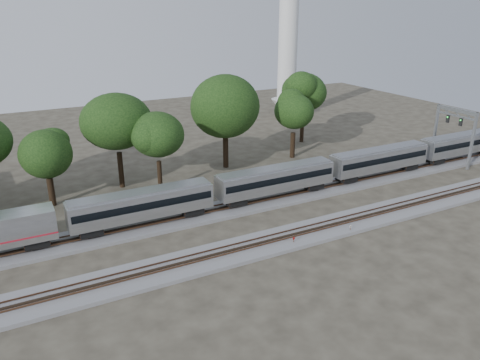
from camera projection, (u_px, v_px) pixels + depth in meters
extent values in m
plane|color=#383328|center=(238.00, 233.00, 52.51)|extent=(160.00, 160.00, 0.00)
cube|color=slate|center=(216.00, 211.00, 57.41)|extent=(160.00, 5.00, 0.40)
cube|color=brown|center=(218.00, 210.00, 56.65)|extent=(160.00, 0.08, 0.15)
cube|color=brown|center=(213.00, 206.00, 57.84)|extent=(160.00, 0.08, 0.15)
cube|color=slate|center=(256.00, 246.00, 49.12)|extent=(160.00, 5.00, 0.40)
cube|color=brown|center=(259.00, 245.00, 48.37)|extent=(160.00, 0.08, 0.15)
cube|color=brown|center=(253.00, 240.00, 49.55)|extent=(160.00, 0.08, 0.15)
cube|color=silver|center=(2.00, 230.00, 46.26)|extent=(9.92, 2.81, 3.09)
cube|color=black|center=(36.00, 241.00, 48.20)|extent=(2.43, 2.06, 0.84)
cube|color=silver|center=(142.00, 204.00, 52.49)|extent=(16.29, 2.81, 2.81)
cube|color=black|center=(142.00, 202.00, 52.39)|extent=(15.73, 2.86, 0.84)
cube|color=gray|center=(141.00, 192.00, 51.98)|extent=(15.91, 2.25, 0.33)
cube|color=black|center=(90.00, 230.00, 50.56)|extent=(2.43, 2.06, 0.84)
cube|color=black|center=(192.00, 209.00, 55.70)|extent=(2.43, 2.06, 0.84)
cube|color=silver|center=(276.00, 179.00, 60.17)|extent=(16.29, 2.81, 2.81)
cube|color=black|center=(276.00, 177.00, 60.07)|extent=(15.73, 2.86, 0.84)
cube|color=gray|center=(276.00, 168.00, 59.66)|extent=(15.91, 2.25, 0.33)
cube|color=black|center=(235.00, 200.00, 58.25)|extent=(2.43, 2.06, 0.84)
cube|color=black|center=(313.00, 184.00, 63.38)|extent=(2.43, 2.06, 0.84)
cube|color=silver|center=(379.00, 159.00, 67.86)|extent=(16.29, 2.81, 2.81)
cube|color=black|center=(379.00, 157.00, 67.76)|extent=(15.73, 2.86, 0.84)
cube|color=gray|center=(380.00, 150.00, 67.35)|extent=(15.91, 2.25, 0.33)
cube|color=black|center=(346.00, 177.00, 65.93)|extent=(2.43, 2.06, 0.84)
cube|color=black|center=(407.00, 165.00, 71.07)|extent=(2.43, 2.06, 0.84)
cube|color=silver|center=(462.00, 143.00, 75.54)|extent=(16.29, 2.81, 2.81)
cube|color=black|center=(462.00, 142.00, 75.44)|extent=(15.73, 2.86, 0.84)
cube|color=gray|center=(463.00, 135.00, 75.03)|extent=(15.91, 2.25, 0.33)
cube|color=black|center=(434.00, 159.00, 73.62)|extent=(2.43, 2.06, 0.84)
cylinder|color=#512D19|center=(294.00, 242.00, 49.56)|extent=(0.06, 0.06, 0.88)
cylinder|color=#A40B0C|center=(294.00, 238.00, 49.42)|extent=(0.31, 0.07, 0.31)
cylinder|color=#512D19|center=(350.00, 230.00, 52.25)|extent=(0.06, 0.06, 0.87)
cylinder|color=silver|center=(351.00, 226.00, 52.11)|extent=(0.31, 0.07, 0.31)
cube|color=#512D19|center=(330.00, 237.00, 51.09)|extent=(0.54, 0.37, 0.30)
cylinder|color=silver|center=(288.00, 52.00, 101.37)|extent=(4.13, 4.13, 28.89)
cone|color=silver|center=(286.00, 108.00, 105.72)|extent=(6.60, 6.60, 4.13)
cube|color=gray|center=(472.00, 142.00, 71.07)|extent=(0.35, 0.35, 8.95)
cube|color=gray|center=(435.00, 131.00, 76.85)|extent=(0.35, 0.35, 8.95)
cube|color=gray|center=(457.00, 110.00, 72.49)|extent=(0.40, 7.36, 0.60)
cube|color=gray|center=(456.00, 116.00, 72.80)|extent=(0.25, 7.36, 0.25)
cube|color=black|center=(461.00, 122.00, 71.93)|extent=(0.25, 0.50, 1.19)
cube|color=black|center=(448.00, 119.00, 73.91)|extent=(0.25, 0.50, 1.19)
cylinder|color=black|center=(51.00, 192.00, 59.06)|extent=(0.70, 0.70, 3.69)
ellipsoid|color=black|center=(46.00, 154.00, 57.30)|extent=(6.95, 6.95, 5.91)
cylinder|color=black|center=(121.00, 170.00, 64.82)|extent=(0.70, 0.70, 5.06)
ellipsoid|color=black|center=(116.00, 121.00, 62.40)|extent=(9.54, 9.54, 8.11)
cylinder|color=black|center=(160.00, 176.00, 63.47)|extent=(0.70, 0.70, 4.33)
ellipsoid|color=black|center=(157.00, 134.00, 61.40)|extent=(8.16, 8.16, 6.94)
cylinder|color=black|center=(226.00, 151.00, 72.81)|extent=(0.70, 0.70, 5.19)
ellipsoid|color=black|center=(225.00, 106.00, 70.33)|extent=(9.79, 9.79, 8.33)
cylinder|color=black|center=(293.00, 145.00, 77.74)|extent=(0.70, 0.70, 4.22)
ellipsoid|color=black|center=(294.00, 111.00, 75.72)|extent=(7.95, 7.95, 6.76)
cylinder|color=black|center=(302.00, 129.00, 86.50)|extent=(0.70, 0.70, 5.00)
ellipsoid|color=black|center=(304.00, 92.00, 84.12)|extent=(9.43, 9.43, 8.01)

